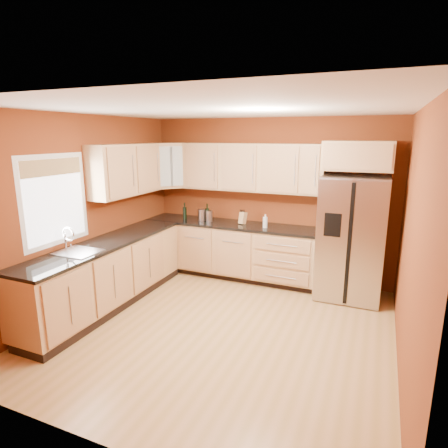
# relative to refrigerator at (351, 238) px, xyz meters

# --- Properties ---
(floor) EXTENTS (4.00, 4.00, 0.00)m
(floor) POSITION_rel_refrigerator_xyz_m (-1.35, -1.62, -0.89)
(floor) COLOR #AD8242
(floor) RESTS_ON ground
(ceiling) EXTENTS (4.00, 4.00, 0.00)m
(ceiling) POSITION_rel_refrigerator_xyz_m (-1.35, -1.62, 1.71)
(ceiling) COLOR white
(ceiling) RESTS_ON wall_back
(wall_back) EXTENTS (4.00, 0.04, 2.60)m
(wall_back) POSITION_rel_refrigerator_xyz_m (-1.35, 0.38, 0.41)
(wall_back) COLOR maroon
(wall_back) RESTS_ON floor
(wall_front) EXTENTS (4.00, 0.04, 2.60)m
(wall_front) POSITION_rel_refrigerator_xyz_m (-1.35, -3.62, 0.41)
(wall_front) COLOR maroon
(wall_front) RESTS_ON floor
(wall_left) EXTENTS (0.04, 4.00, 2.60)m
(wall_left) POSITION_rel_refrigerator_xyz_m (-3.35, -1.62, 0.41)
(wall_left) COLOR maroon
(wall_left) RESTS_ON floor
(wall_right) EXTENTS (0.04, 4.00, 2.60)m
(wall_right) POSITION_rel_refrigerator_xyz_m (0.65, -1.62, 0.41)
(wall_right) COLOR maroon
(wall_right) RESTS_ON floor
(base_cabinets_back) EXTENTS (2.90, 0.60, 0.88)m
(base_cabinets_back) POSITION_rel_refrigerator_xyz_m (-1.90, 0.07, -0.45)
(base_cabinets_back) COLOR tan
(base_cabinets_back) RESTS_ON floor
(base_cabinets_left) EXTENTS (0.60, 2.80, 0.88)m
(base_cabinets_left) POSITION_rel_refrigerator_xyz_m (-3.05, -1.62, -0.45)
(base_cabinets_left) COLOR tan
(base_cabinets_left) RESTS_ON floor
(countertop_back) EXTENTS (2.90, 0.62, 0.04)m
(countertop_back) POSITION_rel_refrigerator_xyz_m (-1.90, 0.06, 0.01)
(countertop_back) COLOR black
(countertop_back) RESTS_ON base_cabinets_back
(countertop_left) EXTENTS (0.62, 2.80, 0.04)m
(countertop_left) POSITION_rel_refrigerator_xyz_m (-3.04, -1.62, 0.01)
(countertop_left) COLOR black
(countertop_left) RESTS_ON base_cabinets_left
(upper_cabinets_back) EXTENTS (2.30, 0.33, 0.75)m
(upper_cabinets_back) POSITION_rel_refrigerator_xyz_m (-1.60, 0.21, 0.94)
(upper_cabinets_back) COLOR tan
(upper_cabinets_back) RESTS_ON wall_back
(upper_cabinets_left) EXTENTS (0.33, 1.35, 0.75)m
(upper_cabinets_left) POSITION_rel_refrigerator_xyz_m (-3.19, -0.90, 0.94)
(upper_cabinets_left) COLOR tan
(upper_cabinets_left) RESTS_ON wall_left
(corner_upper_cabinet) EXTENTS (0.67, 0.67, 0.75)m
(corner_upper_cabinet) POSITION_rel_refrigerator_xyz_m (-3.02, 0.04, 0.94)
(corner_upper_cabinet) COLOR tan
(corner_upper_cabinet) RESTS_ON wall_back
(over_fridge_cabinet) EXTENTS (0.92, 0.60, 0.40)m
(over_fridge_cabinet) POSITION_rel_refrigerator_xyz_m (0.00, 0.07, 1.16)
(over_fridge_cabinet) COLOR tan
(over_fridge_cabinet) RESTS_ON wall_back
(refrigerator) EXTENTS (0.90, 0.75, 1.78)m
(refrigerator) POSITION_rel_refrigerator_xyz_m (0.00, 0.00, 0.00)
(refrigerator) COLOR #B3B3B8
(refrigerator) RESTS_ON floor
(window) EXTENTS (0.03, 0.90, 1.00)m
(window) POSITION_rel_refrigerator_xyz_m (-3.33, -2.12, 0.66)
(window) COLOR white
(window) RESTS_ON wall_left
(sink_faucet) EXTENTS (0.50, 0.42, 0.30)m
(sink_faucet) POSITION_rel_refrigerator_xyz_m (-3.04, -2.12, 0.18)
(sink_faucet) COLOR silver
(sink_faucet) RESTS_ON countertop_left
(canister_left) EXTENTS (0.15, 0.15, 0.18)m
(canister_left) POSITION_rel_refrigerator_xyz_m (-2.27, 0.04, 0.12)
(canister_left) COLOR #B3B3B8
(canister_left) RESTS_ON countertop_back
(canister_right) EXTENTS (0.12, 0.12, 0.20)m
(canister_right) POSITION_rel_refrigerator_xyz_m (-2.41, 0.04, 0.13)
(canister_right) COLOR #B3B3B8
(canister_right) RESTS_ON countertop_back
(wine_bottle_a) EXTENTS (0.07, 0.07, 0.29)m
(wine_bottle_a) POSITION_rel_refrigerator_xyz_m (-2.32, 0.08, 0.18)
(wine_bottle_a) COLOR black
(wine_bottle_a) RESTS_ON countertop_back
(wine_bottle_b) EXTENTS (0.07, 0.07, 0.29)m
(wine_bottle_b) POSITION_rel_refrigerator_xyz_m (-2.73, 0.04, 0.17)
(wine_bottle_b) COLOR black
(wine_bottle_b) RESTS_ON countertop_back
(knife_block) EXTENTS (0.12, 0.12, 0.19)m
(knife_block) POSITION_rel_refrigerator_xyz_m (-1.70, 0.10, 0.13)
(knife_block) COLOR tan
(knife_block) RESTS_ON countertop_back
(soap_dispenser) EXTENTS (0.07, 0.07, 0.21)m
(soap_dispenser) POSITION_rel_refrigerator_xyz_m (-1.29, -0.00, 0.13)
(soap_dispenser) COLOR white
(soap_dispenser) RESTS_ON countertop_back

